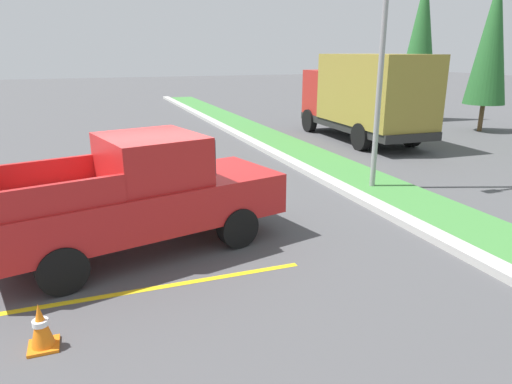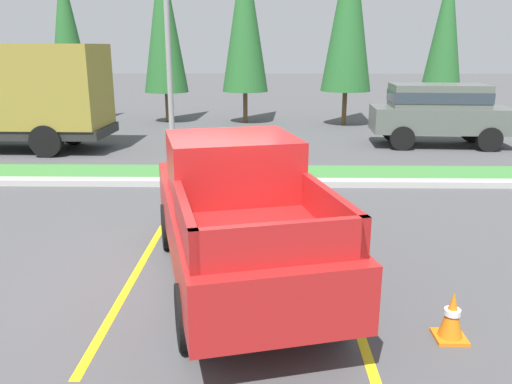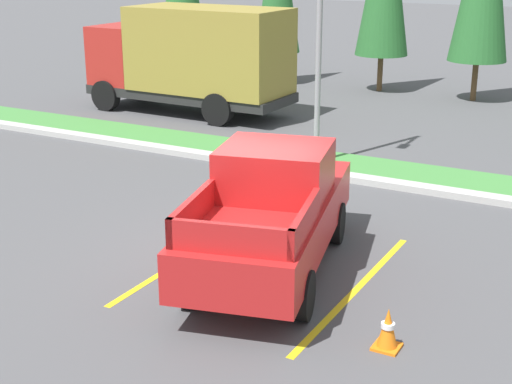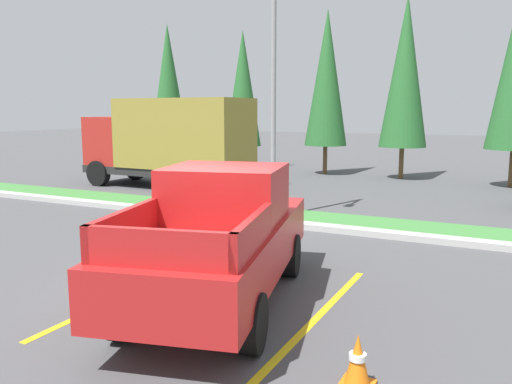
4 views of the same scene
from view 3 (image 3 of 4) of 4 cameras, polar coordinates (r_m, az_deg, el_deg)
ground_plane at (r=13.36m, az=-0.72°, el=-4.79°), size 120.00×120.00×0.00m
parking_line_near at (r=13.47m, az=-4.77°, el=-4.64°), size 0.12×4.80×0.01m
parking_line_far at (r=12.17m, az=7.62°, el=-7.35°), size 0.12×4.80×0.01m
curb_strip at (r=17.60m, az=7.31°, el=1.08°), size 56.00×0.40×0.15m
grass_median at (r=18.60m, az=8.56°, el=1.82°), size 56.00×1.80×0.06m
pickup_truck_main at (r=12.40m, az=1.18°, el=-1.50°), size 3.10×5.52×2.10m
cargo_truck_distant at (r=24.41m, az=-4.88°, el=10.24°), size 6.85×2.62×3.40m
traffic_cone at (r=10.46m, az=9.98°, el=-10.23°), size 0.36×0.36×0.60m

